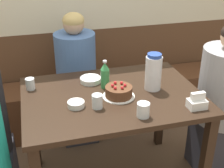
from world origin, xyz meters
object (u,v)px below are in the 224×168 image
glass_water_tall (30,84)px  birthday_cake (119,92)px  glass_tumbler_short (97,101)px  bench_seat (89,104)px  glass_shot_small (143,110)px  person_teal_shirt (223,103)px  soju_bottle (105,75)px  bowl_soup_white (91,80)px  bowl_rice_small (76,104)px  person_pale_blue_shirt (77,82)px  water_pitcher (153,72)px  napkin_holder (197,102)px

glass_water_tall → birthday_cake: bearing=-25.6°
glass_tumbler_short → bench_seat: bearing=82.2°
glass_shot_small → person_teal_shirt: (0.74, 0.28, -0.22)m
soju_bottle → birthday_cake: bearing=-71.3°
glass_water_tall → glass_shot_small: bearing=-40.6°
bench_seat → bowl_soup_white: (-0.10, -0.61, 0.56)m
bowl_rice_small → person_pale_blue_shirt: person_pale_blue_shirt is taller
water_pitcher → bowl_rice_small: size_ratio=2.41×
water_pitcher → napkin_holder: water_pitcher is taller
bowl_rice_small → water_pitcher: bearing=10.6°
glass_water_tall → glass_shot_small: glass_shot_small is taller
water_pitcher → bowl_soup_white: 0.45m
glass_water_tall → glass_tumbler_short: (0.38, -0.36, 0.01)m
glass_tumbler_short → water_pitcher: bearing=19.3°
birthday_cake → bowl_soup_white: size_ratio=1.44×
bowl_soup_white → person_teal_shirt: (0.94, -0.24, -0.19)m
glass_water_tall → bench_seat: bearing=49.8°
bowl_soup_white → water_pitcher: bearing=-28.8°
birthday_cake → napkin_holder: napkin_holder is taller
bench_seat → napkin_holder: 1.35m
glass_tumbler_short → birthday_cake: bearing=31.0°
bench_seat → glass_tumbler_short: 1.14m
napkin_holder → bowl_soup_white: napkin_holder is taller
bench_seat → bowl_rice_small: 1.11m
bowl_soup_white → bowl_rice_small: bowl_rice_small is taller
bench_seat → birthday_cake: (0.03, -0.87, 0.58)m
napkin_holder → soju_bottle: bearing=138.5°
birthday_cake → bowl_rice_small: (-0.29, -0.05, -0.02)m
glass_shot_small → person_teal_shirt: person_teal_shirt is taller
bowl_soup_white → person_teal_shirt: bearing=-14.6°
bowl_rice_small → glass_tumbler_short: glass_tumbler_short is taller
bowl_soup_white → person_pale_blue_shirt: 0.52m
bench_seat → glass_tumbler_short: size_ratio=29.74×
glass_water_tall → person_pale_blue_shirt: 0.65m
person_pale_blue_shirt → napkin_holder: bearing=30.6°
glass_tumbler_short → person_pale_blue_shirt: (0.00, 0.82, -0.26)m
napkin_holder → glass_water_tall: 1.10m
birthday_cake → person_teal_shirt: person_teal_shirt is taller
water_pitcher → person_pale_blue_shirt: person_pale_blue_shirt is taller
birthday_cake → napkin_holder: (0.42, -0.26, 0.00)m
birthday_cake → napkin_holder: bearing=-32.0°
water_pitcher → soju_bottle: bearing=161.0°
glass_water_tall → person_teal_shirt: 1.40m
person_teal_shirt → water_pitcher: bearing=-3.4°
glass_shot_small → person_pale_blue_shirt: person_pale_blue_shirt is taller
water_pitcher → napkin_holder: size_ratio=2.30×
bowl_rice_small → glass_shot_small: glass_shot_small is taller
glass_tumbler_short → person_teal_shirt: bearing=6.7°
bowl_rice_small → glass_tumbler_short: (0.12, -0.05, 0.03)m
bowl_rice_small → person_teal_shirt: (1.10, 0.07, -0.20)m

